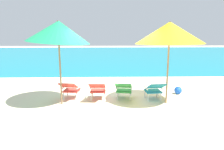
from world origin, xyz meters
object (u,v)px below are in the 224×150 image
object	(u,v)px
beach_umbrella_right	(170,33)
beach_ball	(178,90)
lounge_chair_near_left	(98,89)
lounge_chair_far_left	(70,88)
lounge_chair_far_right	(155,89)
beach_umbrella_left	(58,31)
lounge_chair_near_right	(124,89)

from	to	relation	value
beach_umbrella_right	beach_ball	bearing A→B (deg)	54.01
lounge_chair_near_left	lounge_chair_far_left	bearing A→B (deg)	175.08
beach_umbrella_right	beach_ball	world-z (taller)	beach_umbrella_right
lounge_chair_far_right	beach_umbrella_left	distance (m)	3.61
beach_umbrella_left	beach_ball	xyz separation A→B (m)	(4.11, 1.00, -2.16)
lounge_chair_near_left	beach_umbrella_left	world-z (taller)	beach_umbrella_left
lounge_chair_near_left	beach_ball	world-z (taller)	lounge_chair_near_left
beach_umbrella_left	beach_umbrella_right	bearing A→B (deg)	0.30
beach_umbrella_left	beach_umbrella_right	size ratio (longest dim) A/B	0.96
lounge_chair_far_left	beach_ball	bearing A→B (deg)	8.20
lounge_chair_far_left	beach_umbrella_left	world-z (taller)	beach_umbrella_left
lounge_chair_far_left	lounge_chair_far_right	size ratio (longest dim) A/B	1.02
lounge_chair_far_right	beach_ball	distance (m)	1.31
lounge_chair_far_right	beach_ball	xyz separation A→B (m)	(1.05, 0.74, -0.26)
lounge_chair_far_right	beach_umbrella_left	bearing A→B (deg)	-175.13
beach_umbrella_right	beach_ball	xyz separation A→B (m)	(0.71, 0.98, -2.12)
lounge_chair_near_right	beach_umbrella_right	bearing A→B (deg)	-13.15
lounge_chair_near_left	lounge_chair_near_right	distance (m)	0.88
lounge_chair_near_left	beach_umbrella_left	bearing A→B (deg)	-162.96
lounge_chair_far_right	beach_umbrella_left	xyz separation A→B (m)	(-3.06, -0.26, 1.90)
lounge_chair_far_left	beach_umbrella_right	bearing A→B (deg)	-7.44
lounge_chair_near_left	lounge_chair_far_right	size ratio (longest dim) A/B	0.98
lounge_chair_far_left	beach_umbrella_left	xyz separation A→B (m)	(-0.21, -0.43, 1.90)
lounge_chair_far_left	beach_umbrella_left	bearing A→B (deg)	-116.01
beach_umbrella_right	beach_ball	distance (m)	2.44
lounge_chair_near_left	beach_ball	size ratio (longest dim) A/B	3.18
beach_umbrella_right	beach_umbrella_left	bearing A→B (deg)	-179.70
lounge_chair_far_left	beach_ball	size ratio (longest dim) A/B	3.32
lounge_chair_far_right	beach_ball	size ratio (longest dim) A/B	3.25
beach_ball	lounge_chair_far_right	bearing A→B (deg)	-145.01
lounge_chair_near_right	beach_umbrella_left	size ratio (longest dim) A/B	0.35
lounge_chair_far_left	beach_umbrella_right	xyz separation A→B (m)	(3.19, -0.42, 1.86)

